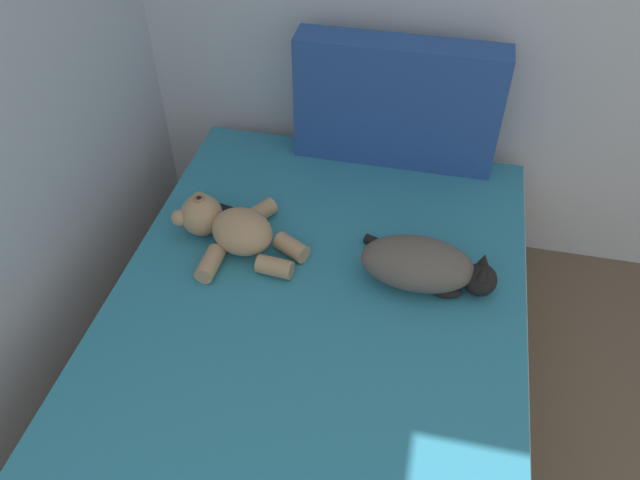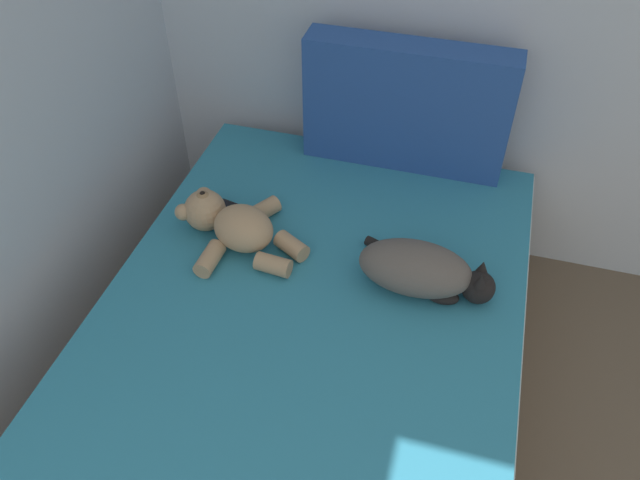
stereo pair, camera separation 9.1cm
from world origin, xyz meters
name	(u,v)px [view 2 (the right image)]	position (x,y,z in m)	size (l,w,h in m)	color
bed	(301,383)	(0.86, 2.66, 0.24)	(1.28, 1.95, 0.49)	#9E7A56
patterned_cushion	(406,107)	(0.99, 3.55, 0.72)	(0.73, 0.13, 0.47)	#264C99
cat	(421,270)	(1.16, 2.93, 0.56)	(0.42, 0.25, 0.15)	#59514C
teddy_bear	(232,224)	(0.54, 2.97, 0.55)	(0.46, 0.39, 0.15)	tan
cell_phone	(235,211)	(0.50, 3.09, 0.49)	(0.16, 0.10, 0.01)	black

